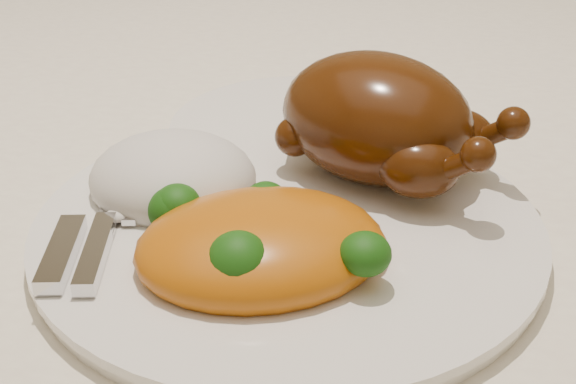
% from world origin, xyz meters
% --- Properties ---
extents(dining_table, '(1.60, 0.90, 0.76)m').
position_xyz_m(dining_table, '(0.00, 0.00, 0.67)').
color(dining_table, brown).
rests_on(dining_table, floor).
extents(tablecloth, '(1.73, 1.03, 0.18)m').
position_xyz_m(tablecloth, '(0.00, 0.00, 0.74)').
color(tablecloth, white).
rests_on(tablecloth, dining_table).
extents(dinner_plate, '(0.38, 0.38, 0.01)m').
position_xyz_m(dinner_plate, '(0.13, -0.12, 0.77)').
color(dinner_plate, white).
rests_on(dinner_plate, tablecloth).
extents(side_plate, '(0.23, 0.23, 0.01)m').
position_xyz_m(side_plate, '(0.11, 0.03, 0.77)').
color(side_plate, white).
rests_on(side_plate, tablecloth).
extents(roast_chicken, '(0.18, 0.14, 0.08)m').
position_xyz_m(roast_chicken, '(0.17, -0.05, 0.82)').
color(roast_chicken, '#442107').
rests_on(roast_chicken, dinner_plate).
extents(rice_mound, '(0.12, 0.11, 0.06)m').
position_xyz_m(rice_mound, '(0.05, -0.10, 0.79)').
color(rice_mound, white).
rests_on(rice_mound, dinner_plate).
extents(mac_and_cheese, '(0.17, 0.16, 0.05)m').
position_xyz_m(mac_and_cheese, '(0.12, -0.16, 0.79)').
color(mac_and_cheese, '#BD640C').
rests_on(mac_and_cheese, dinner_plate).
extents(cutlery, '(0.05, 0.17, 0.01)m').
position_xyz_m(cutlery, '(0.02, -0.16, 0.79)').
color(cutlery, silver).
rests_on(cutlery, dinner_plate).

